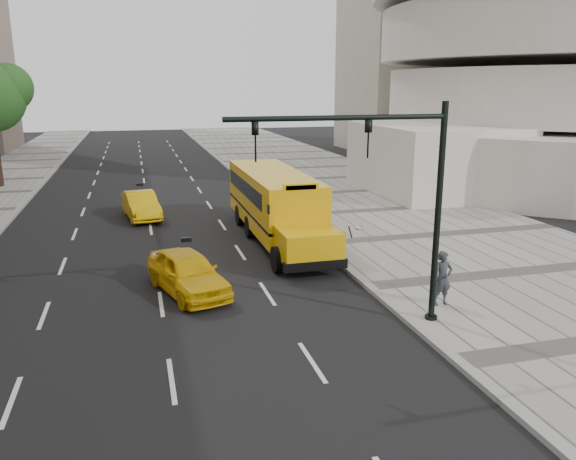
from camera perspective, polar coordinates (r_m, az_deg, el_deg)
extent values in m
plane|color=black|center=(23.38, -10.93, -2.71)|extent=(140.00, 140.00, 0.00)
cube|color=#97958F|center=(26.92, 15.41, -0.52)|extent=(12.00, 140.00, 0.15)
cube|color=gray|center=(24.48, 3.19, -1.50)|extent=(0.30, 140.00, 0.15)
cylinder|color=silver|center=(48.30, 25.80, 7.34)|extent=(32.00, 32.00, 4.00)
cylinder|color=silver|center=(48.07, 26.35, 12.18)|extent=(26.00, 26.00, 3.60)
cylinder|color=silver|center=(48.19, 26.92, 17.15)|extent=(27.60, 27.60, 3.60)
cube|color=silver|center=(37.51, 14.55, 6.96)|extent=(8.00, 10.00, 4.40)
sphere|color=#1D4717|center=(42.67, -26.55, 12.81)|extent=(3.21, 3.21, 3.21)
cube|color=#DFA308|center=(25.81, -1.52, 3.24)|extent=(2.50, 9.00, 2.45)
cube|color=#DFA308|center=(20.81, 2.09, -1.43)|extent=(2.20, 2.00, 1.10)
cube|color=black|center=(20.17, 2.82, -3.59)|extent=(2.38, 0.25, 0.35)
cube|color=black|center=(25.92, -1.51, 2.10)|extent=(2.52, 9.00, 0.12)
cube|color=black|center=(21.52, 1.28, 2.26)|extent=(2.05, 0.10, 0.90)
cube|color=black|center=(26.20, -1.79, 4.47)|extent=(2.52, 7.50, 0.70)
cube|color=#DFA308|center=(21.35, 1.30, 4.36)|extent=(1.40, 0.12, 0.28)
ellipsoid|color=silver|center=(19.84, 7.51, 0.05)|extent=(0.32, 0.32, 0.14)
cylinder|color=black|center=(20.00, 6.61, -0.40)|extent=(0.36, 0.47, 0.58)
cylinder|color=black|center=(20.97, -1.12, -3.01)|extent=(0.30, 1.00, 1.00)
cylinder|color=black|center=(21.60, 4.70, -2.53)|extent=(0.30, 1.00, 1.00)
cylinder|color=black|center=(25.86, -3.94, 0.33)|extent=(0.30, 1.00, 1.00)
cylinder|color=black|center=(26.37, 0.88, 0.65)|extent=(0.30, 1.00, 1.00)
cylinder|color=black|center=(28.25, -4.94, 1.53)|extent=(0.30, 1.00, 1.00)
cylinder|color=black|center=(28.72, -0.50, 1.80)|extent=(0.30, 1.00, 1.00)
imported|color=#DFA908|center=(19.15, -10.16, -4.26)|extent=(2.86, 4.55, 1.44)
imported|color=#DFA908|center=(30.50, -14.70, 2.45)|extent=(2.09, 4.41, 1.40)
imported|color=#2F3037|center=(18.06, 15.43, -4.75)|extent=(0.63, 0.42, 1.73)
cylinder|color=black|center=(16.29, 14.96, 1.22)|extent=(0.18, 0.18, 6.40)
cylinder|color=black|center=(17.24, 14.30, -8.78)|extent=(0.36, 0.36, 0.25)
cylinder|color=black|center=(14.62, 5.25, 11.28)|extent=(6.00, 0.14, 0.14)
imported|color=black|center=(14.96, 8.11, 9.16)|extent=(0.16, 0.20, 1.00)
imported|color=black|center=(14.05, -3.35, 8.94)|extent=(0.16, 0.20, 1.00)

